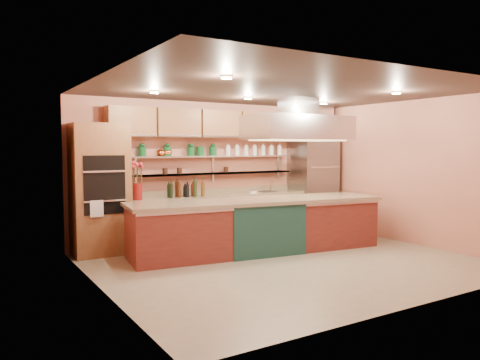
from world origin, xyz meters
TOP-DOWN VIEW (x-y plane):
  - floor at (0.00, 0.00)m, footprint 6.00×5.00m
  - ceiling at (0.00, 0.00)m, footprint 6.00×5.00m
  - wall_back at (0.00, 2.50)m, footprint 6.00×0.04m
  - wall_front at (0.00, -2.50)m, footprint 6.00×0.04m
  - wall_left at (-3.00, 0.00)m, footprint 0.04×5.00m
  - wall_right at (3.00, 0.00)m, footprint 0.04×5.00m
  - oven_stack at (-2.45, 2.18)m, footprint 0.95×0.64m
  - refrigerator at (2.35, 2.14)m, footprint 0.95×0.72m
  - back_counter at (-0.05, 2.20)m, footprint 3.84×0.64m
  - wall_shelf_lower at (-0.05, 2.37)m, footprint 3.60×0.26m
  - wall_shelf_upper at (-0.05, 2.37)m, footprint 3.60×0.26m
  - upper_cabinets at (0.00, 2.32)m, footprint 4.60×0.36m
  - range_hood at (0.92, 0.90)m, footprint 2.00×1.00m
  - ceiling_downlights at (0.00, 0.20)m, footprint 4.00×2.80m
  - island at (0.02, 0.90)m, footprint 4.67×1.59m
  - flower_vase at (-1.78, 2.15)m, footprint 0.18×0.18m
  - oil_bottle_cluster at (-0.81, 2.15)m, footprint 0.80×0.30m
  - kitchen_scale at (0.71, 2.15)m, footprint 0.18×0.16m
  - bar_faucet at (1.24, 2.25)m, footprint 0.04×0.04m
  - copper_kettle at (-1.23, 2.37)m, footprint 0.19×0.19m
  - green_canister at (-0.39, 2.37)m, footprint 0.19×0.19m

SIDE VIEW (x-z plane):
  - floor at x=0.00m, z-range -0.02..0.00m
  - back_counter at x=-0.05m, z-range 0.00..0.93m
  - island at x=0.02m, z-range 0.00..0.96m
  - kitchen_scale at x=0.71m, z-range 0.93..1.01m
  - bar_faucet at x=1.24m, z-range 0.93..1.15m
  - refrigerator at x=2.35m, z-range 0.00..2.10m
  - oil_bottle_cluster at x=-0.81m, z-range 0.93..1.18m
  - flower_vase at x=-1.78m, z-range 0.93..1.23m
  - oven_stack at x=-2.45m, z-range 0.00..2.30m
  - wall_shelf_lower at x=-0.05m, z-range 1.34..1.36m
  - wall_back at x=0.00m, z-range 0.00..2.80m
  - wall_front at x=0.00m, z-range 0.00..2.80m
  - wall_left at x=-3.00m, z-range 0.00..2.80m
  - wall_right at x=3.00m, z-range 0.00..2.80m
  - wall_shelf_upper at x=-0.05m, z-range 1.69..1.71m
  - copper_kettle at x=-1.23m, z-range 1.71..1.85m
  - green_canister at x=-0.39m, z-range 1.71..1.90m
  - range_hood at x=0.92m, z-range 2.02..2.48m
  - upper_cabinets at x=0.00m, z-range 2.08..2.62m
  - ceiling_downlights at x=0.00m, z-range 2.76..2.78m
  - ceiling at x=0.00m, z-range 2.79..2.81m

